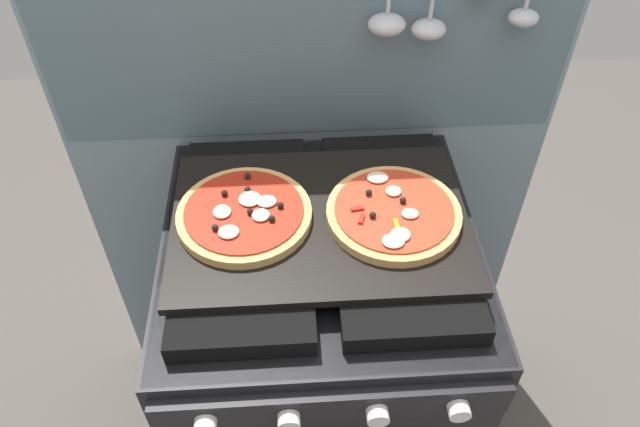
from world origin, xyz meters
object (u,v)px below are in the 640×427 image
(baking_tray, at_px, (320,220))
(pizza_left, at_px, (244,214))
(stove, at_px, (320,356))
(pizza_right, at_px, (394,213))

(baking_tray, bearing_deg, pizza_left, 177.53)
(stove, bearing_deg, baking_tray, 90.00)
(pizza_right, bearing_deg, pizza_left, 177.00)
(pizza_right, bearing_deg, stove, 177.16)
(stove, xyz_separation_m, pizza_right, (0.13, -0.01, 0.48))
(stove, distance_m, baking_tray, 0.46)
(pizza_left, relative_size, pizza_right, 1.00)
(stove, xyz_separation_m, pizza_left, (-0.14, 0.01, 0.48))
(pizza_left, bearing_deg, stove, -3.16)
(stove, relative_size, pizza_right, 3.68)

